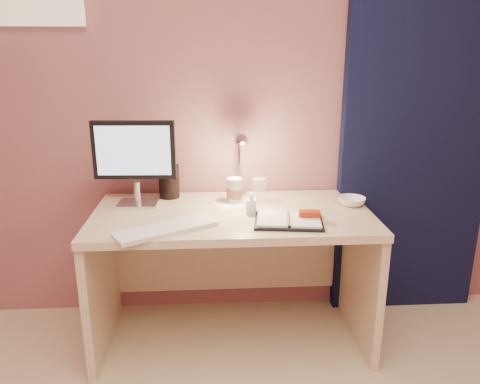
{
  "coord_description": "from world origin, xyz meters",
  "views": [
    {
      "loc": [
        -0.1,
        -0.84,
        1.52
      ],
      "look_at": [
        0.04,
        1.33,
        0.85
      ],
      "focal_mm": 35.0,
      "sensor_mm": 36.0,
      "label": 1
    }
  ],
  "objects": [
    {
      "name": "room",
      "position": [
        0.95,
        1.69,
        1.14
      ],
      "size": [
        3.5,
        3.5,
        3.5
      ],
      "color": "#C6B28E",
      "rests_on": "ground"
    },
    {
      "name": "desk_lamp",
      "position": [
        0.05,
        1.56,
        0.96
      ],
      "size": [
        0.09,
        0.23,
        0.37
      ],
      "rotation": [
        0.0,
        0.0,
        0.05
      ],
      "color": "silver",
      "rests_on": "desk"
    },
    {
      "name": "paper_a",
      "position": [
        0.2,
        1.29,
        0.73
      ],
      "size": [
        0.15,
        0.15,
        0.0
      ],
      "primitive_type": "cube",
      "rotation": [
        0.0,
        0.0,
        -0.03
      ],
      "color": "white",
      "rests_on": "desk"
    },
    {
      "name": "paper_c",
      "position": [
        -0.01,
        1.48,
        0.73
      ],
      "size": [
        0.17,
        0.17,
        0.0
      ],
      "primitive_type": "cube",
      "rotation": [
        0.0,
        0.0,
        0.35
      ],
      "color": "white",
      "rests_on": "desk"
    },
    {
      "name": "keyboard",
      "position": [
        -0.31,
        1.14,
        0.74
      ],
      "size": [
        0.48,
        0.36,
        0.02
      ],
      "primitive_type": "cube",
      "rotation": [
        0.0,
        0.0,
        0.53
      ],
      "color": "white",
      "rests_on": "desk"
    },
    {
      "name": "coffee_cup",
      "position": [
        0.02,
        1.54,
        0.79
      ],
      "size": [
        0.08,
        0.08,
        0.13
      ],
      "color": "silver",
      "rests_on": "desk"
    },
    {
      "name": "lotion_bottle",
      "position": [
        0.09,
        1.36,
        0.78
      ],
      "size": [
        0.05,
        0.05,
        0.11
      ],
      "primitive_type": "imported",
      "rotation": [
        0.0,
        0.0,
        -0.09
      ],
      "color": "silver",
      "rests_on": "desk"
    },
    {
      "name": "bowl",
      "position": [
        0.63,
        1.44,
        0.75
      ],
      "size": [
        0.16,
        0.16,
        0.04
      ],
      "primitive_type": "imported",
      "rotation": [
        0.0,
        0.0,
        0.16
      ],
      "color": "silver",
      "rests_on": "desk"
    },
    {
      "name": "planner",
      "position": [
        0.27,
        1.22,
        0.74
      ],
      "size": [
        0.35,
        0.28,
        0.05
      ],
      "rotation": [
        0.0,
        0.0,
        -0.13
      ],
      "color": "black",
      "rests_on": "desk"
    },
    {
      "name": "clear_cup",
      "position": [
        0.15,
        1.52,
        0.8
      ],
      "size": [
        0.08,
        0.08,
        0.13
      ],
      "primitive_type": "cylinder",
      "color": "white",
      "rests_on": "desk"
    },
    {
      "name": "monitor",
      "position": [
        -0.49,
        1.52,
        1.0
      ],
      "size": [
        0.42,
        0.16,
        0.45
      ],
      "rotation": [
        0.0,
        0.0,
        -0.05
      ],
      "color": "silver",
      "rests_on": "desk"
    },
    {
      "name": "desk",
      "position": [
        0.0,
        1.45,
        0.5
      ],
      "size": [
        1.4,
        0.7,
        0.73
      ],
      "color": "beige",
      "rests_on": "ground"
    },
    {
      "name": "dark_jar",
      "position": [
        -0.33,
        1.65,
        0.81
      ],
      "size": [
        0.11,
        0.11,
        0.16
      ],
      "primitive_type": "cylinder",
      "color": "black",
      "rests_on": "desk"
    }
  ]
}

